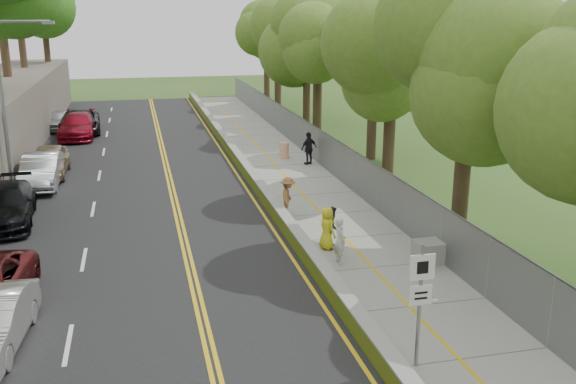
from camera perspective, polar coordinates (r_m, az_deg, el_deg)
name	(u,v)px	position (r m, az deg, el deg)	size (l,w,h in m)	color
ground	(336,316)	(18.42, 4.33, -10.94)	(140.00, 140.00, 0.00)	#33511E
road	(135,189)	(31.73, -13.41, 0.28)	(11.20, 66.00, 0.04)	black
sidewalk	(295,179)	(32.64, 0.66, 1.16)	(4.20, 66.00, 0.05)	gray
jersey_barrier	(251,176)	(32.11, -3.33, 1.39)	(0.42, 66.00, 0.60)	#C1F21D
chainlink_fence	(335,158)	(32.97, 4.21, 3.01)	(0.04, 66.00, 2.00)	slate
trees_fenceside	(383,38)	(32.97, 8.43, 13.42)	(7.00, 66.00, 14.00)	#597E28
streetlight	(8,99)	(30.33, -23.64, 7.61)	(2.52, 0.22, 8.00)	gray
signpost	(420,292)	(15.40, 11.69, -8.74)	(0.62, 0.09, 3.10)	gray
construction_barrel	(284,150)	(37.15, -0.35, 3.73)	(0.56, 0.56, 0.92)	orange
concrete_block	(431,252)	(22.31, 12.62, -5.20)	(1.12, 0.84, 0.75)	gray
car_3	(5,205)	(27.98, -23.86, -1.07)	(2.15, 5.29, 1.53)	black
car_4	(49,161)	(35.35, -20.48, 2.60)	(1.83, 4.54, 1.55)	tan
car_5	(41,171)	(33.29, -21.07, 1.79)	(1.66, 4.77, 1.57)	#B3B5BA
car_6	(80,121)	(47.31, -18.01, 5.98)	(2.66, 5.76, 1.60)	black
car_7	(78,126)	(45.51, -18.17, 5.61)	(2.25, 5.54, 1.61)	maroon
car_8	(58,120)	(49.02, -19.74, 6.02)	(1.64, 4.08, 1.39)	silver
painter_0	(327,228)	(22.88, 3.50, -3.22)	(0.76, 0.49, 1.55)	yellow
painter_1	(340,240)	(21.63, 4.63, -4.31)	(0.59, 0.39, 1.61)	silver
painter_2	(332,227)	(23.05, 3.94, -3.13)	(0.74, 0.58, 1.52)	black
painter_3	(288,197)	(26.44, -0.01, -0.44)	(1.07, 0.62, 1.66)	#935E36
person_far	(309,148)	(35.51, 1.87, 3.90)	(1.06, 0.44, 1.81)	black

